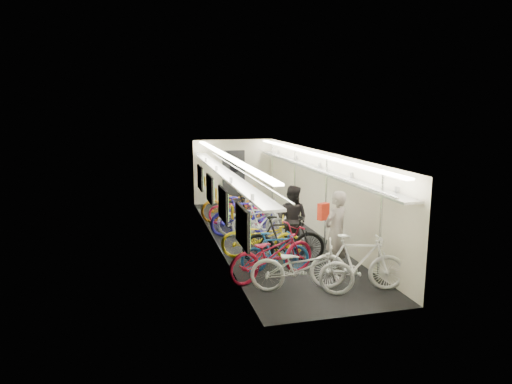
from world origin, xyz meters
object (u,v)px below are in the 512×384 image
bicycle_1 (275,252)px  passenger_mid (292,219)px  bicycle_0 (302,267)px  passenger_near (336,232)px  backpack (323,212)px

bicycle_1 → passenger_mid: size_ratio=0.91×
bicycle_0 → passenger_mid: 2.63m
bicycle_1 → bicycle_0: bearing=-167.8°
passenger_near → passenger_mid: passenger_near is taller
backpack → passenger_near: bearing=-99.5°
bicycle_0 → bicycle_1: 1.25m
bicycle_0 → backpack: bearing=-15.1°
bicycle_1 → passenger_near: bearing=-99.3°
passenger_mid → bicycle_1: bearing=98.9°
passenger_mid → backpack: 1.29m
bicycle_1 → backpack: size_ratio=4.05×
bicycle_0 → passenger_near: bearing=-29.3°
bicycle_0 → bicycle_1: size_ratio=1.31×
passenger_mid → backpack: (0.35, -1.17, 0.43)m
backpack → bicycle_0: bearing=-150.5°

